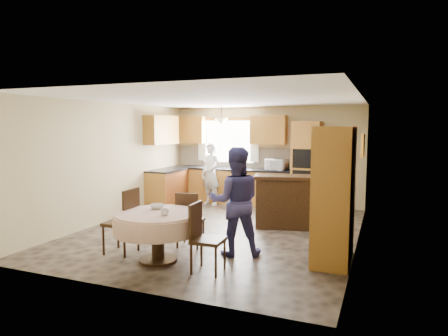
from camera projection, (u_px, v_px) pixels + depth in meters
floor at (220, 231)px, 7.68m from camera, size 5.00×6.00×0.01m
ceiling at (220, 99)px, 7.42m from camera, size 5.00×6.00×0.01m
wall_back at (264, 155)px, 10.32m from camera, size 5.00×0.02×2.50m
wall_front at (124, 189)px, 4.78m from camera, size 5.00×0.02×2.50m
wall_left at (112, 162)px, 8.48m from camera, size 0.02×6.00×2.50m
wall_right at (359, 172)px, 6.62m from camera, size 0.02×6.00×2.50m
window at (228, 141)px, 10.63m from camera, size 1.40×0.03×1.10m
curtain_left at (202, 139)px, 10.86m from camera, size 0.22×0.02×1.15m
curtain_right at (255, 140)px, 10.30m from camera, size 0.22×0.02×1.15m
base_cab_back at (230, 186)px, 10.44m from camera, size 3.30×0.60×0.88m
counter_back at (230, 169)px, 10.39m from camera, size 3.30×0.64×0.04m
base_cab_left at (167, 188)px, 10.11m from camera, size 0.60×1.20×0.88m
counter_left at (167, 170)px, 10.06m from camera, size 0.64×1.20×0.04m
backsplash at (234, 157)px, 10.63m from camera, size 3.30×0.02×0.55m
wall_cab_left at (190, 130)px, 10.86m from camera, size 0.85×0.33×0.72m
wall_cab_right at (269, 130)px, 10.04m from camera, size 0.90×0.33×0.72m
wall_cab_side at (162, 130)px, 10.01m from camera, size 0.33×1.20×0.72m
oven_tower at (307, 166)px, 9.62m from camera, size 0.66×0.62×2.12m
oven_upper at (304, 159)px, 9.31m from camera, size 0.56×0.01×0.45m
oven_lower at (304, 180)px, 9.36m from camera, size 0.56×0.01×0.45m
pendant at (221, 122)px, 10.14m from camera, size 0.36×0.36×0.18m
sideboard at (289, 203)px, 7.88m from camera, size 1.46×0.87×0.98m
space_heater at (327, 215)px, 7.88m from camera, size 0.44×0.37×0.51m
cupboard at (334, 195)px, 5.84m from camera, size 0.52×1.05×2.00m
dining_table at (158, 223)px, 5.90m from camera, size 1.30×1.30×0.74m
chair_left at (125, 218)px, 6.26m from camera, size 0.46×0.46×1.04m
chair_back at (189, 217)px, 6.58m from camera, size 0.45×0.45×0.93m
chair_right at (203, 234)px, 5.49m from camera, size 0.43×0.43×0.96m
framed_picture at (363, 145)px, 8.02m from camera, size 0.06×0.57×0.47m
microwave at (276, 165)px, 9.86m from camera, size 0.56×0.43×0.28m
person_sink at (211, 174)px, 10.17m from camera, size 0.67×0.54×1.58m
person_dining at (235, 201)px, 6.18m from camera, size 1.01×0.91×1.69m
bowl_sideboard at (269, 176)px, 7.98m from camera, size 0.25×0.25×0.06m
bottle_sideboard at (315, 173)px, 7.63m from camera, size 0.12×0.12×0.29m
cup_table at (165, 212)px, 5.70m from camera, size 0.14×0.14×0.09m
bowl_table at (157, 206)px, 6.16m from camera, size 0.29×0.29×0.07m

